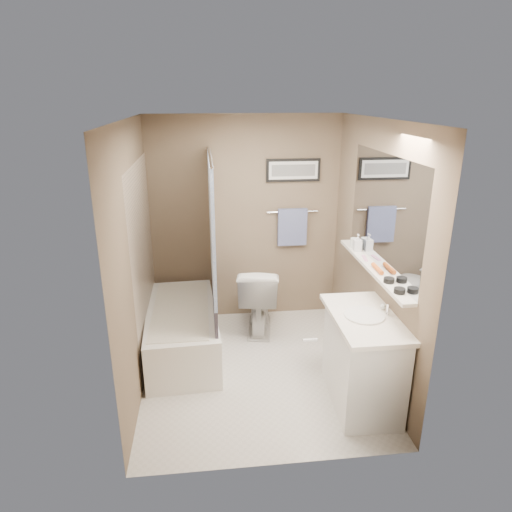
{
  "coord_description": "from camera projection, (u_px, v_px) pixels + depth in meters",
  "views": [
    {
      "loc": [
        -0.46,
        -3.88,
        2.59
      ],
      "look_at": [
        0.0,
        0.15,
        1.15
      ],
      "focal_mm": 32.0,
      "sensor_mm": 36.0,
      "label": 1
    }
  ],
  "objects": [
    {
      "name": "candle_bowl_far",
      "position": [
        389.0,
        280.0,
        3.79
      ],
      "size": [
        0.09,
        0.09,
        0.04
      ],
      "primitive_type": "cylinder",
      "color": "black",
      "rests_on": "shelf"
    },
    {
      "name": "curtain_lower",
      "position": [
        214.0,
        297.0,
        4.78
      ],
      "size": [
        0.03,
        1.45,
        0.36
      ],
      "primitive_type": "cube",
      "color": "#292B4E",
      "rests_on": "curtain_rod"
    },
    {
      "name": "towel_bar",
      "position": [
        292.0,
        212.0,
        5.31
      ],
      "size": [
        0.6,
        0.02,
        0.02
      ],
      "primitive_type": "cylinder",
      "rotation": [
        0.0,
        1.57,
        0.0
      ],
      "color": "silver",
      "rests_on": "wall_back"
    },
    {
      "name": "art_frame",
      "position": [
        293.0,
        170.0,
        5.17
      ],
      "size": [
        0.62,
        0.02,
        0.26
      ],
      "primitive_type": "cube",
      "color": "black",
      "rests_on": "wall_back"
    },
    {
      "name": "candle_bowl_near",
      "position": [
        400.0,
        291.0,
        3.58
      ],
      "size": [
        0.09,
        0.09,
        0.04
      ],
      "primitive_type": "cylinder",
      "color": "black",
      "rests_on": "shelf"
    },
    {
      "name": "glass_jar",
      "position": [
        354.0,
        243.0,
        4.64
      ],
      "size": [
        0.08,
        0.08,
        0.1
      ],
      "primitive_type": "cylinder",
      "color": "white",
      "rests_on": "shelf"
    },
    {
      "name": "vanity",
      "position": [
        362.0,
        361.0,
        3.97
      ],
      "size": [
        0.54,
        0.92,
        0.8
      ],
      "primitive_type": "cube",
      "rotation": [
        0.0,
        0.0,
        -0.05
      ],
      "color": "white",
      "rests_on": "ground"
    },
    {
      "name": "art_mat",
      "position": [
        293.0,
        170.0,
        5.16
      ],
      "size": [
        0.56,
        0.0,
        0.2
      ],
      "primitive_type": "cube",
      "color": "white",
      "rests_on": "art_frame"
    },
    {
      "name": "wall_back",
      "position": [
        245.0,
        221.0,
        5.3
      ],
      "size": [
        2.2,
        0.04,
        2.4
      ],
      "primitive_type": "cube",
      "color": "brown",
      "rests_on": "ground"
    },
    {
      "name": "countertop",
      "position": [
        365.0,
        318.0,
        3.83
      ],
      "size": [
        0.54,
        0.96,
        0.04
      ],
      "primitive_type": "cube",
      "color": "white",
      "rests_on": "vanity"
    },
    {
      "name": "wall_front",
      "position": [
        280.0,
        319.0,
        3.0
      ],
      "size": [
        2.2,
        0.04,
        2.4
      ],
      "primitive_type": "cube",
      "color": "brown",
      "rests_on": "ground"
    },
    {
      "name": "ceiling",
      "position": [
        258.0,
        122.0,
        3.76
      ],
      "size": [
        2.2,
        2.5,
        0.04
      ],
      "primitive_type": "cube",
      "color": "silver",
      "rests_on": "wall_back"
    },
    {
      "name": "door_handle",
      "position": [
        310.0,
        340.0,
        3.13
      ],
      "size": [
        0.1,
        0.02,
        0.02
      ],
      "primitive_type": "cylinder",
      "rotation": [
        0.0,
        1.57,
        0.0
      ],
      "color": "silver",
      "rests_on": "door"
    },
    {
      "name": "bathtub",
      "position": [
        182.0,
        331.0,
        4.78
      ],
      "size": [
        0.78,
        1.54,
        0.5
      ],
      "primitive_type": "cube",
      "rotation": [
        0.0,
        0.0,
        0.05
      ],
      "color": "white",
      "rests_on": "ground"
    },
    {
      "name": "sink_basin",
      "position": [
        364.0,
        315.0,
        3.81
      ],
      "size": [
        0.34,
        0.34,
        0.01
      ],
      "primitive_type": "cylinder",
      "color": "white",
      "rests_on": "countertop"
    },
    {
      "name": "wall_left",
      "position": [
        137.0,
        261.0,
        4.04
      ],
      "size": [
        0.04,
        2.5,
        2.4
      ],
      "primitive_type": "cube",
      "color": "brown",
      "rests_on": "ground"
    },
    {
      "name": "wall_right",
      "position": [
        372.0,
        252.0,
        4.27
      ],
      "size": [
        0.04,
        2.5,
        2.4
      ],
      "primitive_type": "cube",
      "color": "brown",
      "rests_on": "ground"
    },
    {
      "name": "toilet",
      "position": [
        259.0,
        297.0,
        5.22
      ],
      "size": [
        0.56,
        0.84,
        0.79
      ],
      "primitive_type": "imported",
      "rotation": [
        0.0,
        0.0,
        2.99
      ],
      "color": "silver",
      "rests_on": "ground"
    },
    {
      "name": "tile_surround",
      "position": [
        144.0,
        263.0,
        4.57
      ],
      "size": [
        0.02,
        1.55,
        2.0
      ],
      "primitive_type": "cube",
      "color": "tan",
      "rests_on": "wall_left"
    },
    {
      "name": "curtain_rod",
      "position": [
        210.0,
        155.0,
        4.29
      ],
      "size": [
        0.02,
        1.55,
        0.02
      ],
      "primitive_type": "cylinder",
      "rotation": [
        1.57,
        0.0,
        0.0
      ],
      "color": "silver",
      "rests_on": "wall_left"
    },
    {
      "name": "ground",
      "position": [
        258.0,
        369.0,
        4.55
      ],
      "size": [
        2.5,
        2.5,
        0.0
      ],
      "primitive_type": "plane",
      "color": "silver",
      "rests_on": "ground"
    },
    {
      "name": "pink_comb",
      "position": [
        365.0,
        258.0,
        4.34
      ],
      "size": [
        0.05,
        0.16,
        0.01
      ],
      "primitive_type": "cube",
      "rotation": [
        0.0,
        0.0,
        -0.13
      ],
      "color": "pink",
      "rests_on": "shelf"
    },
    {
      "name": "faucet_knob",
      "position": [
        383.0,
        306.0,
        3.92
      ],
      "size": [
        0.05,
        0.05,
        0.05
      ],
      "primitive_type": "sphere",
      "color": "white",
      "rests_on": "countertop"
    },
    {
      "name": "curtain_upper",
      "position": [
        212.0,
        222.0,
        4.51
      ],
      "size": [
        0.03,
        1.45,
        1.28
      ],
      "primitive_type": "cube",
      "color": "white",
      "rests_on": "curtain_rod"
    },
    {
      "name": "mirror",
      "position": [
        384.0,
        212.0,
        3.99
      ],
      "size": [
        0.02,
        1.6,
        1.0
      ],
      "primitive_type": "cube",
      "color": "silver",
      "rests_on": "wall_right"
    },
    {
      "name": "soap_bottle",
      "position": [
        358.0,
        243.0,
        4.53
      ],
      "size": [
        0.08,
        0.09,
        0.17
      ],
      "primitive_type": "imported",
      "rotation": [
        0.0,
        0.0,
        -0.1
      ],
      "color": "#999999",
      "rests_on": "shelf"
    },
    {
      "name": "door",
      "position": [
        359.0,
        341.0,
        3.11
      ],
      "size": [
        0.8,
        0.02,
        2.0
      ],
      "primitive_type": "cube",
      "color": "silver",
      "rests_on": "wall_front"
    },
    {
      "name": "hair_brush_front",
      "position": [
        377.0,
        269.0,
        4.03
      ],
      "size": [
        0.04,
        0.22,
        0.04
      ],
      "primitive_type": "cylinder",
      "rotation": [
        1.57,
        0.0,
        -0.01
      ],
      "color": "#CE5A1D",
      "rests_on": "shelf"
    },
    {
      "name": "shelf",
      "position": [
        372.0,
        268.0,
        4.16
      ],
      "size": [
        0.12,
        1.6,
        0.03
      ],
      "primitive_type": "cube",
      "color": "silver",
      "rests_on": "wall_right"
    },
    {
      "name": "tub_rim",
      "position": [
        181.0,
        309.0,
        4.7
      ],
      "size": [
        0.56,
        1.36,
        0.02
      ],
      "primitive_type": "cube",
      "color": "silver",
      "rests_on": "bathtub"
    },
    {
      "name": "faucet_spout",
      "position": [
        388.0,
        309.0,
        3.82
      ],
      "size": [
        0.02,
        0.02,
        0.1
      ],
      "primitive_type": "cylinder",
      "color": "white",
      "rests_on": "countertop"
    },
    {
      "name": "towel",
      "position": [
        292.0,
        227.0,
        5.36
      ],
      "size": [
        0.34,
        0.05,
        0.44
      ],
      "primitive_type": "cube",
      "color": "#8996C7",
      "rests_on": "towel_bar"
    },
    {
      "name": "art_image",
      "position": [
        294.0,
        170.0,
        5.15
      ],
      "size": [
        0.5,
        0.0,
        0.13
      ],
      "primitive_type": "cube",
      "color": "#595959",
      "rests_on": "art_mat"
    }
  ]
}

